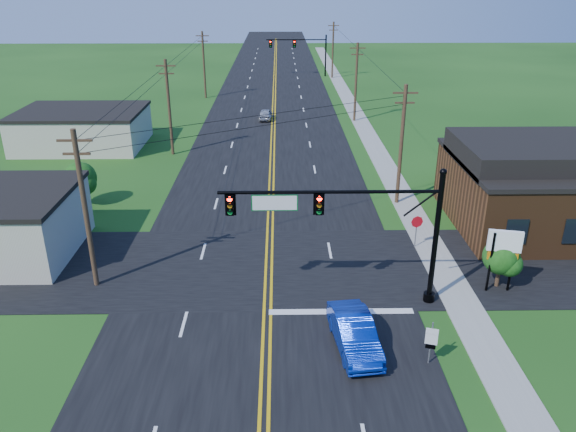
{
  "coord_description": "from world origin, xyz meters",
  "views": [
    {
      "loc": [
        0.84,
        -17.67,
        16.14
      ],
      "look_at": [
        1.29,
        10.0,
        4.16
      ],
      "focal_mm": 35.0,
      "sensor_mm": 36.0,
      "label": 1
    }
  ],
  "objects_px": {
    "blue_car": "(354,334)",
    "stop_sign": "(417,225)",
    "signal_mast_far": "(300,49)",
    "route_sign": "(431,340)",
    "signal_mast_main": "(349,221)"
  },
  "relations": [
    {
      "from": "signal_mast_main",
      "to": "signal_mast_far",
      "type": "distance_m",
      "value": 72.0
    },
    {
      "from": "signal_mast_main",
      "to": "stop_sign",
      "type": "xyz_separation_m",
      "value": [
        5.14,
        6.38,
        -3.16
      ]
    },
    {
      "from": "signal_mast_far",
      "to": "stop_sign",
      "type": "height_order",
      "value": "signal_mast_far"
    },
    {
      "from": "signal_mast_far",
      "to": "route_sign",
      "type": "distance_m",
      "value": 77.37
    },
    {
      "from": "signal_mast_main",
      "to": "route_sign",
      "type": "height_order",
      "value": "signal_mast_main"
    },
    {
      "from": "blue_car",
      "to": "stop_sign",
      "type": "distance_m",
      "value": 11.65
    },
    {
      "from": "signal_mast_far",
      "to": "route_sign",
      "type": "relative_size",
      "value": 5.03
    },
    {
      "from": "blue_car",
      "to": "route_sign",
      "type": "height_order",
      "value": "route_sign"
    },
    {
      "from": "blue_car",
      "to": "signal_mast_main",
      "type": "bearing_deg",
      "value": 81.84
    },
    {
      "from": "signal_mast_far",
      "to": "blue_car",
      "type": "bearing_deg",
      "value": -90.12
    },
    {
      "from": "blue_car",
      "to": "stop_sign",
      "type": "bearing_deg",
      "value": 56.11
    },
    {
      "from": "signal_mast_far",
      "to": "blue_car",
      "type": "distance_m",
      "value": 76.11
    },
    {
      "from": "signal_mast_main",
      "to": "stop_sign",
      "type": "height_order",
      "value": "signal_mast_main"
    },
    {
      "from": "blue_car",
      "to": "route_sign",
      "type": "bearing_deg",
      "value": -28.13
    },
    {
      "from": "blue_car",
      "to": "stop_sign",
      "type": "relative_size",
      "value": 2.18
    }
  ]
}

